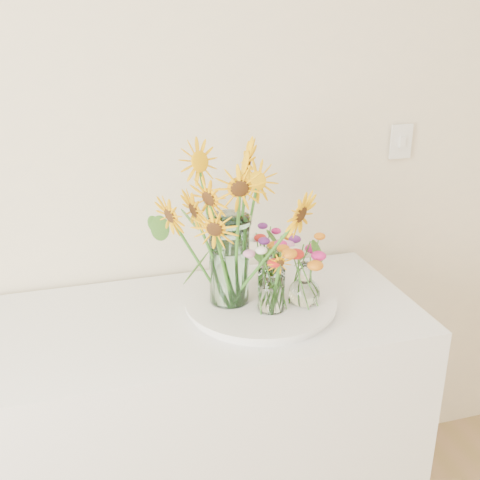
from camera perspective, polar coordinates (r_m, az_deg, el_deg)
The scene contains 10 objects.
counter at distance 2.03m, azimuth -4.98°, elevation -18.46°, with size 1.40×0.60×0.90m, color white.
tray at distance 1.80m, azimuth 1.96°, elevation -6.19°, with size 0.43×0.43×0.03m, color white.
mason_jar at distance 1.74m, azimuth -1.03°, elevation -1.93°, with size 0.12×0.12×0.27m, color #BEF2E2.
sunflower_bouquet at distance 1.70m, azimuth -1.06°, elevation 1.27°, with size 0.67×0.67×0.48m, color #F4AC05, non-canonical shape.
small_vase_a at distance 1.72m, azimuth 2.98°, elevation -4.78°, with size 0.08×0.08×0.13m, color white.
wildflower_posy_a at distance 1.70m, azimuth 3.01°, elevation -3.42°, with size 0.18×0.18×0.22m, color orange, non-canonical shape.
small_vase_b at distance 1.76m, azimuth 6.15°, elevation -4.19°, with size 0.09×0.09×0.13m, color white, non-canonical shape.
wildflower_posy_b at distance 1.74m, azimuth 6.20°, elevation -2.86°, with size 0.19×0.19×0.22m, color orange, non-canonical shape.
small_vase_c at distance 1.87m, azimuth 2.73°, elevation -2.74°, with size 0.06×0.06×0.11m, color white.
wildflower_posy_c at distance 1.86m, azimuth 2.75°, elevation -1.48°, with size 0.19×0.19×0.20m, color orange, non-canonical shape.
Camera 1 is at (-0.59, 0.40, 1.76)m, focal length 45.00 mm.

